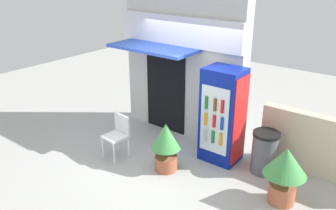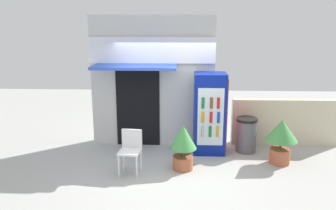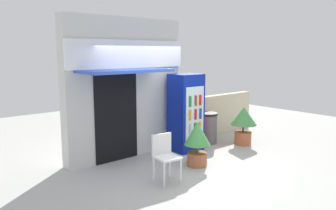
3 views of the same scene
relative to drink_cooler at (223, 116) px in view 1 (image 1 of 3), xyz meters
The scene contains 8 objects.
ground 1.56m from the drink_cooler, 139.62° to the right, with size 16.00×16.00×0.00m, color #B2B2AD.
storefront_building 1.61m from the drink_cooler, 157.66° to the left, with size 2.94×1.17×3.11m.
drink_cooler is the anchor object (origin of this frame).
plastic_chair 2.06m from the drink_cooler, 144.97° to the right, with size 0.46×0.46×0.87m.
potted_plant_near_shop 1.20m from the drink_cooler, 121.97° to the right, with size 0.55×0.55×0.94m.
potted_plant_curbside 1.61m from the drink_cooler, 22.11° to the right, with size 0.68×0.68×0.97m.
trash_bin 1.01m from the drink_cooler, ahead, with size 0.49×0.49×0.80m.
stone_boundary_wall 2.02m from the drink_cooler, 17.16° to the left, with size 2.61×0.21×1.14m, color beige.
Camera 1 is at (3.87, -4.67, 3.62)m, focal length 37.86 mm.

